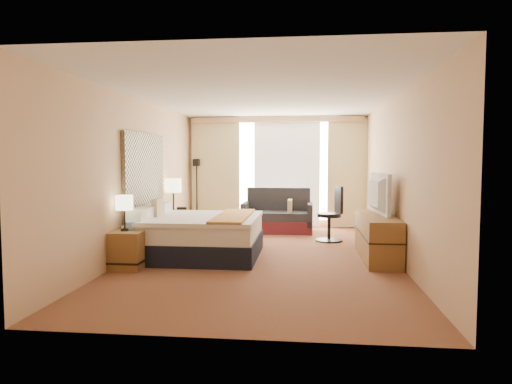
# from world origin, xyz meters

# --- Properties ---
(floor) EXTENTS (4.20, 7.00, 0.02)m
(floor) POSITION_xyz_m (0.00, 0.00, 0.00)
(floor) COLOR maroon
(floor) RESTS_ON ground
(ceiling) EXTENTS (4.20, 7.00, 0.02)m
(ceiling) POSITION_xyz_m (0.00, 0.00, 2.60)
(ceiling) COLOR silver
(ceiling) RESTS_ON wall_back
(wall_back) EXTENTS (4.20, 0.02, 2.60)m
(wall_back) POSITION_xyz_m (0.00, 3.50, 1.30)
(wall_back) COLOR tan
(wall_back) RESTS_ON ground
(wall_front) EXTENTS (4.20, 0.02, 2.60)m
(wall_front) POSITION_xyz_m (0.00, -3.50, 1.30)
(wall_front) COLOR tan
(wall_front) RESTS_ON ground
(wall_left) EXTENTS (0.02, 7.00, 2.60)m
(wall_left) POSITION_xyz_m (-2.10, 0.00, 1.30)
(wall_left) COLOR tan
(wall_left) RESTS_ON ground
(wall_right) EXTENTS (0.02, 7.00, 2.60)m
(wall_right) POSITION_xyz_m (2.10, 0.00, 1.30)
(wall_right) COLOR tan
(wall_right) RESTS_ON ground
(headboard) EXTENTS (0.06, 1.85, 1.50)m
(headboard) POSITION_xyz_m (-2.06, 0.20, 1.28)
(headboard) COLOR black
(headboard) RESTS_ON wall_left
(nightstand_left) EXTENTS (0.45, 0.52, 0.55)m
(nightstand_left) POSITION_xyz_m (-1.87, -1.05, 0.28)
(nightstand_left) COLOR olive
(nightstand_left) RESTS_ON floor
(nightstand_right) EXTENTS (0.45, 0.52, 0.55)m
(nightstand_right) POSITION_xyz_m (-1.87, 1.45, 0.28)
(nightstand_right) COLOR olive
(nightstand_right) RESTS_ON floor
(media_dresser) EXTENTS (0.50, 1.80, 0.70)m
(media_dresser) POSITION_xyz_m (1.83, 0.00, 0.35)
(media_dresser) COLOR olive
(media_dresser) RESTS_ON floor
(window) EXTENTS (2.30, 0.02, 2.30)m
(window) POSITION_xyz_m (0.25, 3.47, 1.32)
(window) COLOR white
(window) RESTS_ON wall_back
(curtains) EXTENTS (4.12, 0.19, 2.56)m
(curtains) POSITION_xyz_m (-0.00, 3.39, 1.41)
(curtains) COLOR beige
(curtains) RESTS_ON floor
(bed) EXTENTS (1.96, 1.79, 0.95)m
(bed) POSITION_xyz_m (-1.06, -0.12, 0.35)
(bed) COLOR black
(bed) RESTS_ON floor
(loveseat) EXTENTS (1.54, 0.84, 0.96)m
(loveseat) POSITION_xyz_m (0.09, 2.61, 0.32)
(loveseat) COLOR #57181E
(loveseat) RESTS_ON floor
(floor_lamp) EXTENTS (0.20, 0.20, 1.60)m
(floor_lamp) POSITION_xyz_m (-1.90, 3.30, 1.13)
(floor_lamp) COLOR black
(floor_lamp) RESTS_ON floor
(desk_chair) EXTENTS (0.52, 0.52, 1.07)m
(desk_chair) POSITION_xyz_m (1.21, 1.54, 0.48)
(desk_chair) COLOR black
(desk_chair) RESTS_ON floor
(lamp_left) EXTENTS (0.25, 0.25, 0.52)m
(lamp_left) POSITION_xyz_m (-1.92, -1.06, 0.95)
(lamp_left) COLOR black
(lamp_left) RESTS_ON nightstand_left
(lamp_right) EXTENTS (0.31, 0.31, 0.66)m
(lamp_right) POSITION_xyz_m (-1.91, 1.40, 1.06)
(lamp_right) COLOR black
(lamp_right) RESTS_ON nightstand_right
(tissue_box) EXTENTS (0.17, 0.17, 0.12)m
(tissue_box) POSITION_xyz_m (-1.87, -0.96, 0.61)
(tissue_box) COLOR #7FA1C5
(tissue_box) RESTS_ON nightstand_left
(telephone) EXTENTS (0.23, 0.20, 0.08)m
(telephone) POSITION_xyz_m (-1.81, 1.62, 0.59)
(telephone) COLOR black
(telephone) RESTS_ON nightstand_right
(television) EXTENTS (0.24, 1.16, 0.66)m
(television) POSITION_xyz_m (1.78, 0.19, 1.03)
(television) COLOR black
(television) RESTS_ON media_dresser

